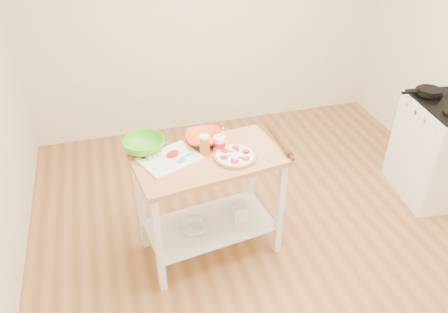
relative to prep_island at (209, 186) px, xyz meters
The scene contains 15 objects.
room_shell 0.91m from the prep_island, 21.94° to the right, with size 4.04×4.54×2.74m.
prep_island is the anchor object (origin of this frame).
gas_stove 2.23m from the prep_island, ahead, with size 0.69×0.78×1.11m.
skillet 2.15m from the prep_island, ahead, with size 0.37×0.23×0.03m.
pizza 0.33m from the prep_island, 17.76° to the right, with size 0.31×0.31×0.05m.
cutting_board 0.38m from the prep_island, 169.06° to the left, with size 0.48×0.43×0.04m.
spatula 0.32m from the prep_island, behind, with size 0.13×0.11×0.01m.
knife 0.50m from the prep_island, 157.71° to the left, with size 0.23×0.18×0.01m.
orange_bowl 0.36m from the prep_island, 84.20° to the left, with size 0.28×0.28×0.07m, color #F34C1A.
green_bowl 0.57m from the prep_island, 153.46° to the left, with size 0.30×0.30×0.10m, color #53C31D.
beer_pint 0.34m from the prep_island, 107.11° to the left, with size 0.08×0.08×0.15m.
yogurt_tub 0.34m from the prep_island, 35.68° to the left, with size 0.09×0.09×0.20m.
rolling_pin 0.62m from the prep_island, ahead, with size 0.04×0.04×0.38m, color #543213.
shelf_glass_bowl 0.38m from the prep_island, 167.23° to the right, with size 0.22×0.22×0.07m, color silver.
shelf_bin 0.40m from the prep_island, ahead, with size 0.13×0.13×0.13m, color white.
Camera 1 is at (-1.14, -2.29, 2.64)m, focal length 35.00 mm.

